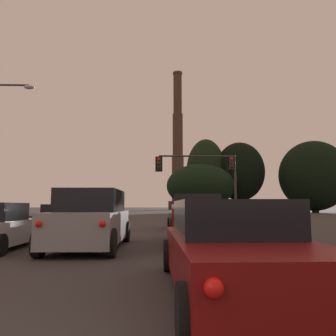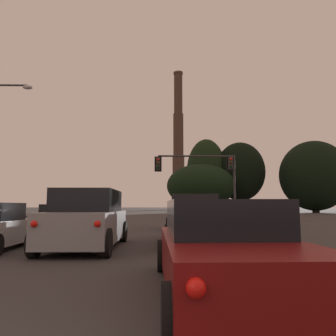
{
  "view_description": "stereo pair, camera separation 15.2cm",
  "coord_description": "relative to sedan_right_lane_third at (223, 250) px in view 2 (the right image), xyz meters",
  "views": [
    {
      "loc": [
        1.84,
        -1.23,
        1.34
      ],
      "look_at": [
        3.26,
        45.29,
        6.75
      ],
      "focal_mm": 35.0,
      "sensor_mm": 36.0,
      "label": 1
    },
    {
      "loc": [
        1.99,
        -1.24,
        1.34
      ],
      "look_at": [
        3.26,
        45.29,
        6.75
      ],
      "focal_mm": 35.0,
      "sensor_mm": 36.0,
      "label": 2
    }
  ],
  "objects": [
    {
      "name": "treeline_far_right",
      "position": [
        16.21,
        63.41,
        7.94
      ],
      "size": [
        10.46,
        9.41,
        14.82
      ],
      "color": "black",
      "rests_on": "ground_plane"
    },
    {
      "name": "hatchback_right_lane_front",
      "position": [
        0.5,
        14.23,
        -0.0
      ],
      "size": [
        2.07,
        4.17,
        1.44
      ],
      "rotation": [
        0.0,
        0.0,
        0.04
      ],
      "color": "#232328",
      "rests_on": "ground_plane"
    },
    {
      "name": "smokestack",
      "position": [
        5.97,
        111.43,
        19.22
      ],
      "size": [
        6.92,
        6.92,
        50.7
      ],
      "color": "#3C2B22",
      "rests_on": "ground_plane"
    },
    {
      "name": "suv_center_lane_second",
      "position": [
        -3.28,
        5.61,
        0.23
      ],
      "size": [
        2.13,
        4.92,
        1.86
      ],
      "rotation": [
        0.0,
        0.0,
        -0.01
      ],
      "color": "gray",
      "rests_on": "ground_plane"
    },
    {
      "name": "traffic_light_overhead_right",
      "position": [
        2.88,
        21.25,
        3.58
      ],
      "size": [
        6.7,
        0.5,
        5.49
      ],
      "color": "#2D2D30",
      "rests_on": "ground_plane"
    },
    {
      "name": "treeline_far_left",
      "position": [
        30.26,
        59.69,
        6.75
      ],
      "size": [
        13.69,
        12.33,
        14.47
      ],
      "color": "black",
      "rests_on": "ground_plane"
    },
    {
      "name": "treeline_left_mid",
      "position": [
        9.07,
        63.69,
        7.67
      ],
      "size": [
        8.42,
        7.58,
        15.56
      ],
      "color": "black",
      "rests_on": "ground_plane"
    },
    {
      "name": "treeline_center_right",
      "position": [
        7.46,
        60.73,
        4.7
      ],
      "size": [
        13.76,
        12.39,
        9.78
      ],
      "color": "black",
      "rests_on": "ground_plane"
    },
    {
      "name": "sedan_left_lane_front",
      "position": [
        -6.45,
        13.14,
        0.0
      ],
      "size": [
        1.99,
        4.71,
        1.43
      ],
      "rotation": [
        0.0,
        0.0,
        -0.0
      ],
      "color": "#232328",
      "rests_on": "ground_plane"
    },
    {
      "name": "sedan_right_lane_third",
      "position": [
        0.0,
        0.0,
        0.0
      ],
      "size": [
        2.04,
        4.73,
        1.43
      ],
      "rotation": [
        0.0,
        0.0,
        0.01
      ],
      "color": "maroon",
      "rests_on": "ground_plane"
    },
    {
      "name": "pickup_truck_right_lane_second",
      "position": [
        0.4,
        7.23,
        0.14
      ],
      "size": [
        2.43,
        5.59,
        1.82
      ],
      "rotation": [
        0.0,
        0.0,
        -0.05
      ],
      "color": "maroon",
      "rests_on": "ground_plane"
    }
  ]
}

